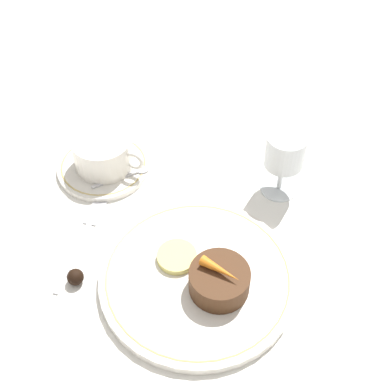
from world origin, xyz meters
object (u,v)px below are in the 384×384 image
dinner_plate (197,277)px  fork (85,233)px  wine_glass (285,154)px  dessert_cake (219,281)px  coffee_cup (103,152)px

dinner_plate → fork: (-0.19, 0.01, -0.01)m
wine_glass → dessert_cake: wine_glass is taller
wine_glass → fork: wine_glass is taller
fork → dessert_cake: bearing=-4.6°
wine_glass → dessert_cake: 0.23m
coffee_cup → wine_glass: bearing=13.9°
coffee_cup → fork: coffee_cup is taller
wine_glass → fork: size_ratio=0.64×
dinner_plate → fork: dinner_plate is taller
dinner_plate → wine_glass: size_ratio=2.42×
fork → dinner_plate: bearing=-3.1°
coffee_cup → fork: size_ratio=0.70×
coffee_cup → fork: (0.04, -0.13, -0.04)m
coffee_cup → wine_glass: wine_glass is taller
dinner_plate → wine_glass: wine_glass is taller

